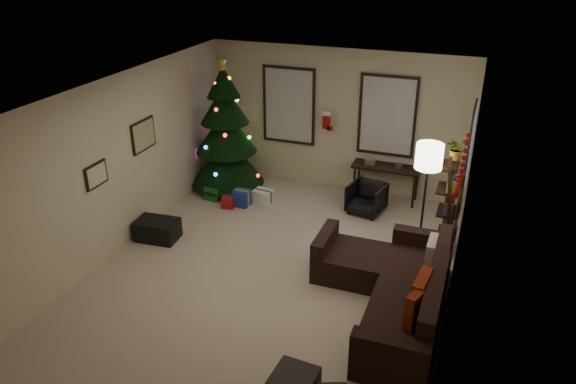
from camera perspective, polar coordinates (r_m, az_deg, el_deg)
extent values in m
plane|color=#BAA68D|center=(8.05, -2.19, -9.04)|extent=(7.00, 7.00, 0.00)
plane|color=white|center=(6.90, -2.56, 9.82)|extent=(7.00, 7.00, 0.00)
plane|color=beige|center=(10.46, 5.09, 7.44)|extent=(5.00, 0.00, 5.00)
plane|color=beige|center=(4.88, -19.15, -17.20)|extent=(5.00, 0.00, 5.00)
plane|color=beige|center=(8.58, -17.97, 2.20)|extent=(0.00, 7.00, 7.00)
plane|color=beige|center=(6.90, 17.22, -3.47)|extent=(0.00, 7.00, 7.00)
cube|color=#728CB2|center=(10.65, 0.11, 8.99)|extent=(0.94, 0.02, 1.35)
cube|color=beige|center=(10.65, 0.11, 8.99)|extent=(0.94, 0.03, 1.35)
cube|color=#728CB2|center=(10.18, 10.29, 7.80)|extent=(0.94, 0.02, 1.35)
cube|color=beige|center=(10.18, 10.29, 7.80)|extent=(0.94, 0.03, 1.35)
cube|color=#728CB2|center=(9.18, 18.49, 4.63)|extent=(0.05, 0.27, 1.17)
cube|color=beige|center=(9.18, 18.49, 4.63)|extent=(0.05, 0.45, 1.17)
cylinder|color=black|center=(10.80, -6.24, 1.18)|extent=(0.10, 0.10, 0.31)
cone|color=black|center=(10.62, -6.36, 3.47)|extent=(1.41, 1.41, 0.98)
cone|color=black|center=(10.42, -6.50, 6.37)|extent=(1.16, 1.16, 0.83)
cone|color=black|center=(10.27, -6.65, 9.10)|extent=(0.91, 0.91, 0.72)
cone|color=black|center=(10.16, -6.76, 11.34)|extent=(0.62, 0.62, 0.57)
cylinder|color=maroon|center=(10.85, -6.21, 0.53)|extent=(1.14, 1.14, 0.04)
cube|color=silver|center=(10.23, -2.60, -0.39)|extent=(0.35, 0.28, 0.22)
cube|color=navy|center=(10.08, -4.84, -0.62)|extent=(0.28, 0.25, 0.30)
cube|color=#14591E|center=(10.38, -7.73, -0.12)|extent=(0.30, 0.22, 0.25)
cube|color=gold|center=(10.78, -7.10, 0.99)|extent=(0.26, 0.26, 0.28)
cube|color=maroon|center=(10.06, -6.22, -1.05)|extent=(0.22, 0.22, 0.20)
cube|color=black|center=(7.37, 12.27, -11.40)|extent=(0.86, 2.30, 0.40)
cube|color=black|center=(7.11, 15.23, -9.04)|extent=(0.20, 2.30, 0.46)
cube|color=black|center=(6.34, 10.45, -17.00)|extent=(0.86, 0.20, 0.63)
cube|color=black|center=(8.35, 13.73, -5.87)|extent=(0.86, 0.20, 0.63)
cube|color=black|center=(8.07, 7.20, -7.45)|extent=(0.81, 0.86, 0.40)
cube|color=black|center=(8.11, 3.82, -6.14)|extent=(0.18, 0.86, 0.63)
cube|color=maroon|center=(6.63, 13.34, -11.49)|extent=(0.27, 0.45, 0.44)
cube|color=maroon|center=(6.84, 13.65, -10.28)|extent=(0.18, 0.51, 0.50)
cube|color=#C1B39D|center=(7.68, 14.69, -6.23)|extent=(0.13, 0.43, 0.43)
cube|color=black|center=(10.23, 10.22, 2.54)|extent=(1.25, 0.45, 0.04)
cylinder|color=black|center=(10.30, 6.89, 0.88)|extent=(0.04, 0.04, 0.62)
cylinder|color=black|center=(10.62, 7.36, 1.62)|extent=(0.04, 0.04, 0.62)
cylinder|color=black|center=(10.13, 12.92, -0.04)|extent=(0.04, 0.04, 0.62)
cylinder|color=black|center=(10.46, 13.21, 0.74)|extent=(0.04, 0.04, 0.62)
imported|color=black|center=(9.83, 8.16, -0.65)|extent=(0.63, 0.61, 0.56)
cube|color=black|center=(8.47, 16.42, -1.78)|extent=(0.05, 0.05, 1.67)
cube|color=black|center=(8.87, 16.69, -0.55)|extent=(0.05, 0.05, 1.67)
cube|color=black|center=(8.90, 15.97, -4.06)|extent=(0.30, 0.46, 0.03)
cube|color=black|center=(8.73, 16.25, -1.93)|extent=(0.30, 0.46, 0.03)
cube|color=black|center=(8.57, 16.55, 0.27)|extent=(0.30, 0.46, 0.03)
cube|color=black|center=(8.43, 16.85, 2.55)|extent=(0.30, 0.46, 0.03)
imported|color=#4C4C4C|center=(8.28, 17.21, 4.70)|extent=(0.52, 0.52, 0.44)
cylinder|color=black|center=(8.79, 13.31, -6.41)|extent=(0.32, 0.32, 0.03)
cylinder|color=black|center=(8.41, 13.84, -1.80)|extent=(0.03, 0.03, 1.55)
cylinder|color=white|center=(8.07, 14.47, 3.62)|extent=(0.39, 0.39, 0.37)
cube|color=black|center=(9.13, -14.82, 5.72)|extent=(0.04, 0.60, 0.50)
cube|color=tan|center=(9.13, -14.82, 5.72)|extent=(0.01, 0.54, 0.45)
cube|color=black|center=(8.31, -19.32, 1.68)|extent=(0.04, 0.45, 0.35)
cube|color=beige|center=(8.31, -19.32, 1.68)|extent=(0.01, 0.41, 0.31)
cube|color=black|center=(6.27, 16.81, -4.33)|extent=(0.03, 0.22, 0.28)
cube|color=black|center=(6.52, 17.25, -1.74)|extent=(0.03, 0.18, 0.22)
cube|color=black|center=(6.65, 16.93, -4.04)|extent=(0.03, 0.20, 0.16)
cube|color=black|center=(6.88, 17.37, -1.38)|extent=(0.03, 0.26, 0.20)
cube|color=black|center=(7.24, 17.49, -0.92)|extent=(0.03, 0.18, 0.24)
cube|color=black|center=(7.12, 17.80, 1.24)|extent=(0.03, 0.16, 0.16)
cube|color=#990F0C|center=(10.32, 4.00, 7.35)|extent=(0.14, 0.04, 0.30)
cube|color=white|center=(10.28, 4.03, 8.15)|extent=(0.16, 0.05, 0.08)
cube|color=#990F0C|center=(10.34, 4.35, 6.62)|extent=(0.10, 0.04, 0.08)
cube|color=#990F0C|center=(10.41, 6.13, 8.06)|extent=(0.14, 0.04, 0.30)
cube|color=white|center=(10.37, 6.17, 8.86)|extent=(0.16, 0.05, 0.08)
cube|color=#990F0C|center=(10.43, 6.48, 7.34)|extent=(0.10, 0.04, 0.08)
cube|color=black|center=(9.20, -13.43, -3.83)|extent=(0.71, 0.50, 0.33)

